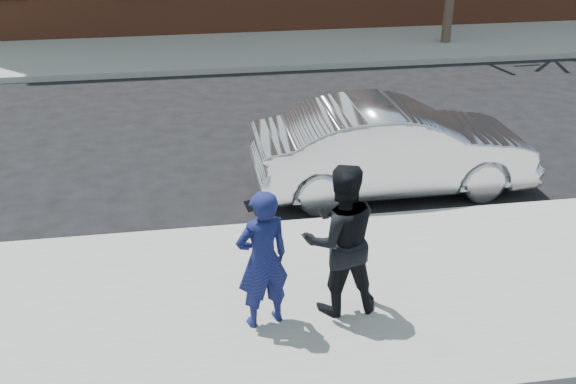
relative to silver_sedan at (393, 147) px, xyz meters
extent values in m
plane|color=black|center=(-0.43, -2.65, -0.71)|extent=(100.00, 100.00, 0.00)
cube|color=gray|center=(-0.43, -2.90, -0.64)|extent=(50.00, 3.50, 0.15)
cube|color=#999691|center=(-0.43, -1.10, -0.64)|extent=(50.00, 0.10, 0.15)
cube|color=gray|center=(-0.43, 8.60, -0.64)|extent=(50.00, 3.50, 0.15)
cube|color=#999691|center=(-0.43, 6.80, -0.64)|extent=(50.00, 0.10, 0.15)
imported|color=silver|center=(0.00, 0.00, 0.00)|extent=(4.35, 1.56, 1.43)
imported|color=navy|center=(-2.45, -3.29, 0.24)|extent=(0.67, 0.54, 1.61)
cube|color=black|center=(-2.56, -3.09, 0.78)|extent=(0.10, 0.14, 0.08)
imported|color=black|center=(-1.58, -3.15, 0.32)|extent=(0.89, 0.71, 1.77)
cube|color=black|center=(-1.73, -2.98, 0.56)|extent=(0.10, 0.15, 0.06)
camera|label=1|loc=(-3.11, -9.27, 4.04)|focal=42.00mm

